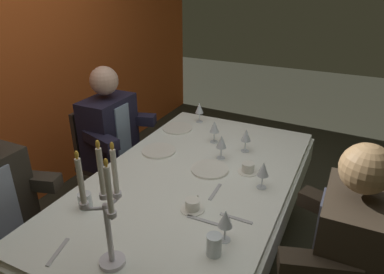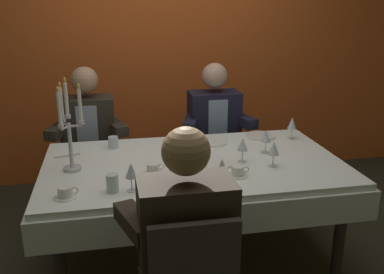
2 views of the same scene
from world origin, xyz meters
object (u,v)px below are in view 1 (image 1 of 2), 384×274
coffee_cup_0 (248,168)px  seated_diner_2 (109,131)px  wine_glass_1 (263,170)px  water_tumbler_1 (214,245)px  wine_glass_0 (214,127)px  wine_glass_4 (199,109)px  wine_glass_5 (221,142)px  seated_diner_1 (349,246)px  wine_glass_3 (225,220)px  candelabra (105,213)px  dinner_plate_2 (210,169)px  dining_table (191,194)px  coffee_cup_1 (193,205)px  dinner_plate_0 (177,128)px  water_tumbler_0 (85,201)px  dinner_plate_1 (159,151)px  wine_glass_2 (246,136)px

coffee_cup_0 → seated_diner_2: size_ratio=0.11×
wine_glass_1 → water_tumbler_1: 0.61m
wine_glass_0 → seated_diner_2: 0.84m
wine_glass_4 → wine_glass_5: bearing=-142.3°
wine_glass_4 → seated_diner_1: size_ratio=0.13×
wine_glass_1 → wine_glass_3: bearing=176.2°
candelabra → dinner_plate_2: 0.92m
dining_table → seated_diner_1: seated_diner_1 is taller
dinner_plate_2 → wine_glass_5: size_ratio=1.42×
dining_table → wine_glass_5: bearing=-12.6°
wine_glass_0 → coffee_cup_1: bearing=-165.2°
wine_glass_3 → wine_glass_5: (0.72, 0.30, 0.00)m
dinner_plate_0 → dinner_plate_2: same height
coffee_cup_0 → seated_diner_1: (-0.42, -0.60, -0.03)m
seated_diner_2 → wine_glass_1: bearing=-102.0°
dining_table → coffee_cup_0: (0.21, -0.28, 0.15)m
dining_table → coffee_cup_0: size_ratio=14.70×
dining_table → dinner_plate_0: 0.74m
candelabra → dinner_plate_2: bearing=-4.4°
water_tumbler_0 → wine_glass_1: bearing=-53.1°
coffee_cup_0 → candelabra: bearing=163.5°
wine_glass_3 → coffee_cup_1: bearing=58.3°
wine_glass_5 → coffee_cup_1: bearing=-172.8°
candelabra → seated_diner_1: size_ratio=0.46×
candelabra → water_tumbler_1: (0.24, -0.37, -0.21)m
candelabra → wine_glass_3: size_ratio=3.50×
dinner_plate_2 → coffee_cup_1: 0.41m
wine_glass_0 → seated_diner_2: bearing=100.9°
dinner_plate_2 → wine_glass_5: 0.21m
coffee_cup_0 → seated_diner_1: size_ratio=0.11×
dinner_plate_0 → wine_glass_3: bearing=-142.4°
wine_glass_1 → coffee_cup_1: bearing=143.4°
wine_glass_0 → seated_diner_1: 1.20m
dining_table → wine_glass_0: size_ratio=11.83×
wine_glass_4 → seated_diner_1: (-1.02, -1.21, -0.12)m
dinner_plate_2 → wine_glass_1: bearing=-98.3°
wine_glass_5 → water_tumbler_1: size_ratio=1.64×
dinner_plate_1 → wine_glass_0: 0.43m
dinner_plate_1 → seated_diner_2: (0.15, 0.54, -0.01)m
wine_glass_1 → seated_diner_1: seated_diner_1 is taller
candelabra → dining_table: bearing=-0.3°
wine_glass_3 → dinner_plate_0: bearing=37.6°
wine_glass_4 → water_tumbler_0: bearing=178.0°
wine_glass_1 → coffee_cup_0: 0.20m
wine_glass_1 → wine_glass_2: size_ratio=1.00×
wine_glass_5 → dining_table: bearing=167.4°
wine_glass_2 → seated_diner_2: size_ratio=0.13×
wine_glass_3 → coffee_cup_0: bearing=8.1°
dinner_plate_2 → seated_diner_1: 0.89m
dinner_plate_1 → seated_diner_2: size_ratio=0.19×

